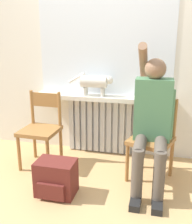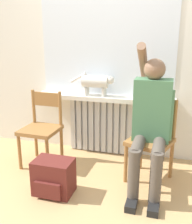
{
  "view_description": "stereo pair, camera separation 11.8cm",
  "coord_description": "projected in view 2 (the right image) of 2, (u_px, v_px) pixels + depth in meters",
  "views": [
    {
      "loc": [
        0.62,
        -1.78,
        1.38
      ],
      "look_at": [
        0.0,
        0.78,
        0.61
      ],
      "focal_mm": 42.0,
      "sensor_mm": 36.0,
      "label": 1
    },
    {
      "loc": [
        0.74,
        -1.75,
        1.38
      ],
      "look_at": [
        0.0,
        0.78,
        0.61
      ],
      "focal_mm": 42.0,
      "sensor_mm": 36.0,
      "label": 2
    }
  ],
  "objects": [
    {
      "name": "windowsill",
      "position": [
        103.0,
        98.0,
        3.01
      ],
      "size": [
        1.61,
        0.22,
        0.05
      ],
      "color": "white",
      "rests_on": "radiator"
    },
    {
      "name": "radiator",
      "position": [
        104.0,
        126.0,
        3.17
      ],
      "size": [
        0.86,
        0.08,
        0.67
      ],
      "color": "silver",
      "rests_on": "ground_plane"
    },
    {
      "name": "backpack",
      "position": [
        54.0,
        177.0,
        2.36
      ],
      "size": [
        0.35,
        0.27,
        0.32
      ],
      "color": "maroon",
      "rests_on": "ground_plane"
    },
    {
      "name": "person",
      "position": [
        151.0,
        120.0,
        2.37
      ],
      "size": [
        0.36,
        0.99,
        1.33
      ],
      "color": "brown",
      "rests_on": "ground_plane"
    },
    {
      "name": "window_glass",
      "position": [
        106.0,
        38.0,
        2.92
      ],
      "size": [
        1.55,
        0.01,
        1.28
      ],
      "color": "white",
      "rests_on": "windowsill"
    },
    {
      "name": "wall_with_window",
      "position": [
        107.0,
        39.0,
        2.96
      ],
      "size": [
        7.0,
        0.06,
        2.7
      ],
      "color": "white",
      "rests_on": "ground_plane"
    },
    {
      "name": "chair_left",
      "position": [
        42.0,
        127.0,
        2.86
      ],
      "size": [
        0.4,
        0.4,
        0.81
      ],
      "rotation": [
        0.0,
        0.0,
        -0.04
      ],
      "color": "#9E6B38",
      "rests_on": "ground_plane"
    },
    {
      "name": "ground_plane",
      "position": [
        70.0,
        207.0,
        2.2
      ],
      "size": [
        12.0,
        12.0,
        0.0
      ],
      "primitive_type": "plane",
      "color": "tan"
    },
    {
      "name": "chair_right",
      "position": [
        152.0,
        139.0,
        2.54
      ],
      "size": [
        0.49,
        0.49,
        0.81
      ],
      "rotation": [
        0.0,
        0.0,
        -0.33
      ],
      "color": "#9E6B38",
      "rests_on": "ground_plane"
    },
    {
      "name": "cat",
      "position": [
        96.0,
        82.0,
        2.96
      ],
      "size": [
        0.52,
        0.14,
        0.27
      ],
      "color": "silver",
      "rests_on": "windowsill"
    }
  ]
}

